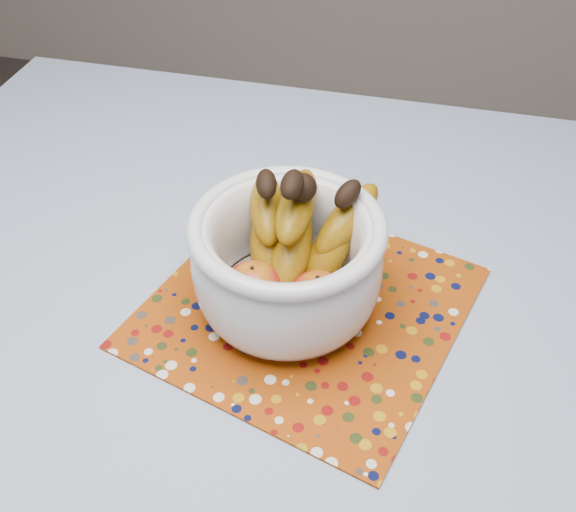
% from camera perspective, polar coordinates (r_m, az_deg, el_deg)
% --- Properties ---
extents(table, '(1.20, 1.20, 0.75)m').
position_cam_1_polar(table, '(0.98, -4.61, -9.25)').
color(table, brown).
rests_on(table, ground).
extents(tablecloth, '(1.32, 1.32, 0.01)m').
position_cam_1_polar(tablecloth, '(0.92, -4.88, -6.07)').
color(tablecloth, slate).
rests_on(tablecloth, table).
extents(placemat, '(0.49, 0.49, 0.00)m').
position_cam_1_polar(placemat, '(0.93, 1.55, -4.32)').
color(placemat, '#8C3607').
rests_on(placemat, tablecloth).
extents(fruit_bowl, '(0.28, 0.27, 0.21)m').
position_cam_1_polar(fruit_bowl, '(0.87, 0.35, 0.35)').
color(fruit_bowl, silver).
rests_on(fruit_bowl, placemat).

